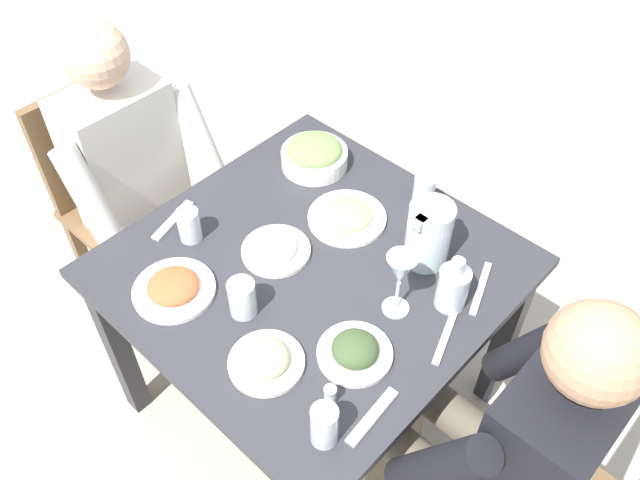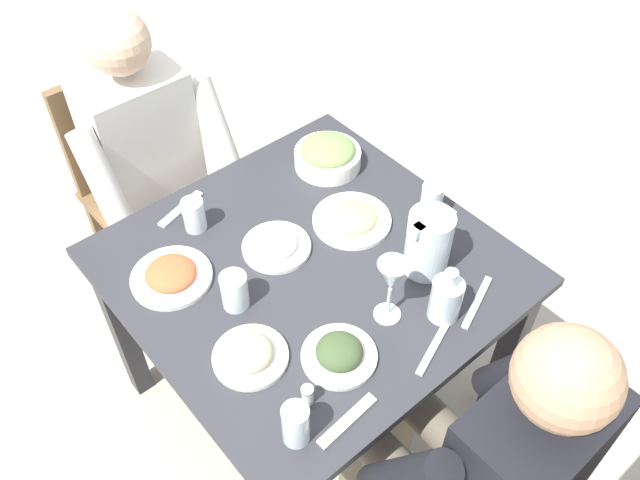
% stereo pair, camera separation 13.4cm
% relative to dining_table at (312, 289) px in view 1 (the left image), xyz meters
% --- Properties ---
extents(ground_plane, '(8.00, 8.00, 0.00)m').
position_rel_dining_table_xyz_m(ground_plane, '(0.00, 0.00, -0.61)').
color(ground_plane, '#B7AD99').
extents(dining_table, '(0.96, 0.96, 0.71)m').
position_rel_dining_table_xyz_m(dining_table, '(0.00, 0.00, 0.00)').
color(dining_table, '#2D2D33').
rests_on(dining_table, ground_plane).
extents(chair_far, '(0.40, 0.40, 0.89)m').
position_rel_dining_table_xyz_m(chair_far, '(-0.09, 0.84, -0.10)').
color(chair_far, brown).
rests_on(chair_far, ground_plane).
extents(diner_near, '(0.48, 0.53, 1.19)m').
position_rel_dining_table_xyz_m(diner_near, '(-0.04, -0.64, 0.05)').
color(diner_near, black).
rests_on(diner_near, ground_plane).
extents(diner_far, '(0.48, 0.53, 1.19)m').
position_rel_dining_table_xyz_m(diner_far, '(-0.09, 0.64, 0.05)').
color(diner_far, silver).
rests_on(diner_far, ground_plane).
extents(water_pitcher, '(0.16, 0.12, 0.19)m').
position_rel_dining_table_xyz_m(water_pitcher, '(0.23, -0.21, 0.20)').
color(water_pitcher, silver).
rests_on(water_pitcher, dining_table).
extents(salad_bowl, '(0.21, 0.21, 0.09)m').
position_rel_dining_table_xyz_m(salad_bowl, '(0.30, 0.28, 0.15)').
color(salad_bowl, white).
rests_on(salad_bowl, dining_table).
extents(plate_yoghurt, '(0.19, 0.19, 0.05)m').
position_rel_dining_table_xyz_m(plate_yoghurt, '(-0.04, 0.10, 0.13)').
color(plate_yoghurt, white).
rests_on(plate_yoghurt, dining_table).
extents(plate_rice_curry, '(0.22, 0.22, 0.05)m').
position_rel_dining_table_xyz_m(plate_rice_curry, '(-0.31, 0.19, 0.12)').
color(plate_rice_curry, white).
rests_on(plate_rice_curry, dining_table).
extents(plate_fries, '(0.23, 0.23, 0.04)m').
position_rel_dining_table_xyz_m(plate_fries, '(0.19, 0.04, 0.12)').
color(plate_fries, white).
rests_on(plate_fries, dining_table).
extents(plate_dolmas, '(0.18, 0.18, 0.06)m').
position_rel_dining_table_xyz_m(plate_dolmas, '(-0.14, -0.28, 0.13)').
color(plate_dolmas, white).
rests_on(plate_dolmas, dining_table).
extents(plate_beans, '(0.18, 0.18, 0.06)m').
position_rel_dining_table_xyz_m(plate_beans, '(-0.30, -0.14, 0.13)').
color(plate_beans, white).
rests_on(plate_beans, dining_table).
extents(water_glass_near_left, '(0.06, 0.06, 0.10)m').
position_rel_dining_table_xyz_m(water_glass_near_left, '(-0.16, 0.32, 0.16)').
color(water_glass_near_left, silver).
rests_on(water_glass_near_left, dining_table).
extents(water_glass_far_left, '(0.06, 0.06, 0.11)m').
position_rel_dining_table_xyz_m(water_glass_far_left, '(-0.34, -0.37, 0.16)').
color(water_glass_far_left, silver).
rests_on(water_glass_far_left, dining_table).
extents(water_glass_near_right, '(0.06, 0.06, 0.11)m').
position_rel_dining_table_xyz_m(water_glass_near_right, '(0.38, -0.08, 0.16)').
color(water_glass_near_right, silver).
rests_on(water_glass_near_right, dining_table).
extents(water_glass_by_pitcher, '(0.07, 0.07, 0.10)m').
position_rel_dining_table_xyz_m(water_glass_by_pitcher, '(-0.23, 0.02, 0.16)').
color(water_glass_by_pitcher, silver).
rests_on(water_glass_by_pitcher, dining_table).
extents(wine_glass, '(0.08, 0.08, 0.20)m').
position_rel_dining_table_xyz_m(wine_glass, '(0.04, -0.26, 0.25)').
color(wine_glass, silver).
rests_on(wine_glass, dining_table).
extents(oil_carafe, '(0.08, 0.08, 0.16)m').
position_rel_dining_table_xyz_m(oil_carafe, '(0.15, -0.35, 0.16)').
color(oil_carafe, silver).
rests_on(oil_carafe, dining_table).
extents(salt_shaker, '(0.03, 0.03, 0.05)m').
position_rel_dining_table_xyz_m(salt_shaker, '(-0.27, -0.32, 0.14)').
color(salt_shaker, white).
rests_on(salt_shaker, dining_table).
extents(fork_near, '(0.17, 0.04, 0.01)m').
position_rel_dining_table_xyz_m(fork_near, '(-0.24, -0.41, 0.11)').
color(fork_near, silver).
rests_on(fork_near, dining_table).
extents(knife_near, '(0.18, 0.08, 0.01)m').
position_rel_dining_table_xyz_m(knife_near, '(0.06, -0.40, 0.11)').
color(knife_near, silver).
rests_on(knife_near, dining_table).
extents(fork_far, '(0.17, 0.07, 0.01)m').
position_rel_dining_table_xyz_m(fork_far, '(-0.16, 0.40, 0.11)').
color(fork_far, silver).
rests_on(fork_far, dining_table).
extents(knife_far, '(0.18, 0.08, 0.01)m').
position_rel_dining_table_xyz_m(knife_far, '(0.24, -0.38, 0.11)').
color(knife_far, silver).
rests_on(knife_far, dining_table).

